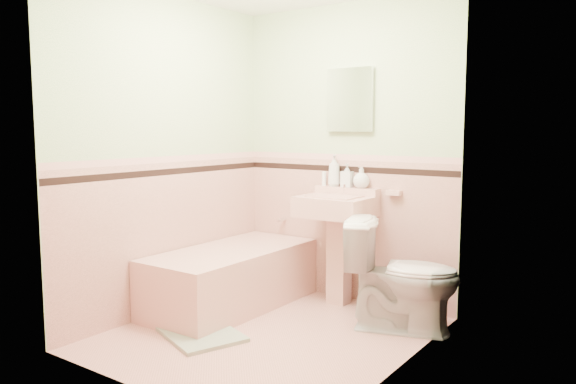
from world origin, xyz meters
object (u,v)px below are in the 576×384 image
Objects in this scene: bathtub at (231,279)px; sink at (336,251)px; soap_bottle_left at (334,171)px; medicine_cabinet at (350,100)px; soap_bottle_right at (361,178)px; bucket at (380,295)px; shoe at (188,317)px; toilet at (403,275)px; soap_bottle_mid at (347,175)px.

sink reaches higher than bathtub.
sink is at bearing -54.86° from soap_bottle_left.
medicine_cabinet reaches higher than soap_bottle_right.
bucket is at bearing 32.63° from bathtub.
bathtub is at bearing -142.07° from sink.
medicine_cabinet is 2.43× the size of bucket.
bucket is (1.03, 0.66, -0.12)m from bathtub.
sink reaches higher than shoe.
bathtub is 1.23m from bucket.
soap_bottle_left is 1.59× the size of shoe.
medicine_cabinet is (0.68, 0.74, 1.47)m from bathtub.
shoe is (-0.64, -1.27, -1.64)m from medicine_cabinet.
bucket is (0.35, 0.13, -0.35)m from sink.
medicine_cabinet is at bearing 40.06° from toilet.
soap_bottle_right is at bearing 53.28° from sink.
soap_bottle_left reaches higher than bathtub.
bathtub is at bearing -127.93° from soap_bottle_left.
soap_bottle_right is (0.26, 0.00, -0.05)m from soap_bottle_left.
bathtub is 1.26m from soap_bottle_left.
soap_bottle_mid reaches higher than toilet.
soap_bottle_right is at bearing 41.09° from bathtub.
medicine_cabinet reaches higher than soap_bottle_left.
soap_bottle_mid is 0.24× the size of toilet.
soap_bottle_left is 0.33× the size of toilet.
medicine_cabinet is 0.65× the size of toilet.
soap_bottle_right reaches higher than bucket.
bathtub is 1.78m from medicine_cabinet.
soap_bottle_left is (-0.13, -0.03, -0.59)m from medicine_cabinet.
bucket is at bearing -6.12° from soap_bottle_left.
toilet is (0.82, -0.41, -0.70)m from soap_bottle_left.
bathtub is 1.30m from soap_bottle_mid.
toilet reaches higher than bathtub.
shoe is (-0.64, -1.24, -1.01)m from soap_bottle_mid.
bucket is (0.48, -0.05, -1.00)m from soap_bottle_left.
bucket is at bearing -13.36° from soap_bottle_right.
sink is at bearing 37.80° from shoe.
toilet reaches higher than bucket.
soap_bottle_mid is 0.13m from soap_bottle_right.
soap_bottle_left is 1.23× the size of bucket.
bucket is at bearing 20.27° from sink.
medicine_cabinet reaches higher than bucket.
soap_bottle_right reaches higher than toilet.
soap_bottle_mid is (0.68, 0.71, 0.85)m from bathtub.
toilet is (0.70, -0.41, -0.66)m from soap_bottle_mid.
shoe is at bearing -129.70° from bucket.
soap_bottle_mid reaches higher than bathtub.
soap_bottle_mid reaches higher than soap_bottle_right.
sink is 3.42× the size of soap_bottle_left.
soap_bottle_right is 1.04× the size of shoe.
sink is 0.64m from soap_bottle_mid.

